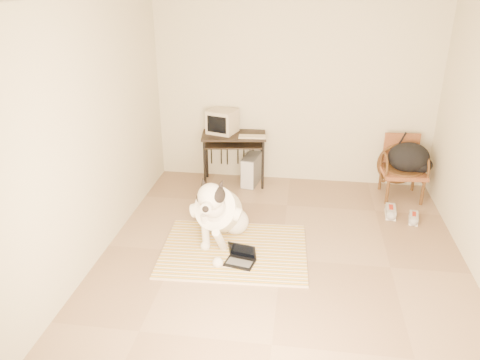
% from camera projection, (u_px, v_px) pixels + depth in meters
% --- Properties ---
extents(floor, '(4.50, 4.50, 0.00)m').
position_uv_depth(floor, '(281.00, 259.00, 5.16)').
color(floor, '#8C7056').
rests_on(floor, ground).
extents(wall_back, '(4.50, 0.00, 4.50)m').
position_uv_depth(wall_back, '(294.00, 91.00, 6.65)').
color(wall_back, beige).
rests_on(wall_back, floor).
extents(wall_front, '(4.50, 0.00, 4.50)m').
position_uv_depth(wall_front, '(265.00, 278.00, 2.58)').
color(wall_front, beige).
rests_on(wall_front, floor).
extents(wall_left, '(0.00, 4.50, 4.50)m').
position_uv_depth(wall_left, '(94.00, 135.00, 4.87)').
color(wall_left, beige).
rests_on(wall_left, floor).
extents(rug, '(1.69, 1.32, 0.02)m').
position_uv_depth(rug, '(234.00, 250.00, 5.31)').
color(rug, gold).
rests_on(rug, floor).
extents(dog, '(0.62, 1.30, 0.93)m').
position_uv_depth(dog, '(219.00, 212.00, 5.39)').
color(dog, silver).
rests_on(dog, rug).
extents(laptop, '(0.35, 0.28, 0.22)m').
position_uv_depth(laptop, '(241.00, 258.00, 5.05)').
color(laptop, black).
rests_on(laptop, rug).
extents(computer_desk, '(0.98, 0.63, 0.76)m').
position_uv_depth(computer_desk, '(234.00, 142.00, 6.77)').
color(computer_desk, black).
rests_on(computer_desk, floor).
extents(crt_monitor, '(0.46, 0.45, 0.33)m').
position_uv_depth(crt_monitor, '(222.00, 121.00, 6.75)').
color(crt_monitor, '#B7A78F').
rests_on(crt_monitor, computer_desk).
extents(desk_keyboard, '(0.39, 0.17, 0.03)m').
position_uv_depth(desk_keyboard, '(252.00, 137.00, 6.60)').
color(desk_keyboard, '#B7A78F').
rests_on(desk_keyboard, computer_desk).
extents(pc_tower, '(0.27, 0.50, 0.44)m').
position_uv_depth(pc_tower, '(251.00, 170.00, 6.93)').
color(pc_tower, '#4C4D4F').
rests_on(pc_tower, floor).
extents(rattan_chair, '(0.60, 0.58, 0.85)m').
position_uv_depth(rattan_chair, '(402.00, 167.00, 6.48)').
color(rattan_chair, brown).
rests_on(rattan_chair, floor).
extents(backpack, '(0.60, 0.46, 0.41)m').
position_uv_depth(backpack, '(411.00, 159.00, 6.36)').
color(backpack, black).
rests_on(backpack, rattan_chair).
extents(sneaker_left, '(0.15, 0.32, 0.11)m').
position_uv_depth(sneaker_left, '(391.00, 212.00, 6.08)').
color(sneaker_left, silver).
rests_on(sneaker_left, floor).
extents(sneaker_right, '(0.16, 0.29, 0.09)m').
position_uv_depth(sneaker_right, '(414.00, 218.00, 5.93)').
color(sneaker_right, silver).
rests_on(sneaker_right, floor).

